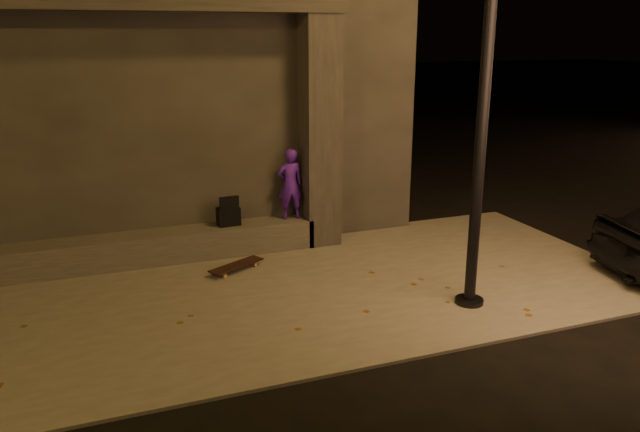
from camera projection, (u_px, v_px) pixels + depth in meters
name	position (u px, v px, depth m)	size (l,w,h in m)	color
ground	(294.00, 374.00, 6.39)	(120.00, 120.00, 0.00)	black
sidewalk	(246.00, 298.00, 8.18)	(11.00, 4.40, 0.04)	slate
building	(124.00, 76.00, 11.14)	(9.00, 5.10, 5.22)	#33312F
ledge	(117.00, 252.00, 9.17)	(6.00, 0.55, 0.45)	#494742
column	(320.00, 133.00, 9.81)	(0.55, 0.55, 3.60)	#33312F
canopy	(169.00, 1.00, 8.56)	(5.00, 0.70, 0.28)	#33312F
skateboarder	(290.00, 184.00, 9.87)	(0.41, 0.27, 1.14)	#4F1DBE
backpack	(228.00, 215.00, 9.64)	(0.35, 0.24, 0.48)	black
skateboard	(236.00, 266.00, 9.03)	(0.88, 0.61, 0.10)	black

